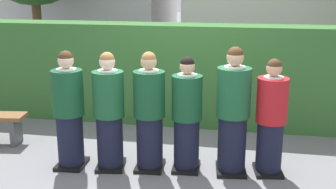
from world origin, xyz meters
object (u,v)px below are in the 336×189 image
Objects in this scene: student_front_row_4 at (233,114)px; student_in_red_blazer at (271,120)px; student_front_row_2 at (149,114)px; student_front_row_3 at (187,117)px; student_front_row_1 at (109,114)px; student_front_row_0 at (69,113)px.

student_in_red_blazer is at bearing 7.11° from student_front_row_4.
student_front_row_2 is 0.50m from student_front_row_3.
student_front_row_1 is at bearing -172.04° from student_front_row_3.
student_front_row_4 is (0.60, 0.03, 0.07)m from student_front_row_3.
student_front_row_0 is at bearing -173.89° from student_front_row_4.
student_front_row_4 is (1.10, 0.10, 0.04)m from student_front_row_2.
student_in_red_blazer is at bearing 6.30° from student_front_row_0.
student_front_row_3 is at bearing 7.56° from student_front_row_2.
student_front_row_4 reaches higher than student_front_row_1.
student_front_row_3 is at bearing 7.28° from student_front_row_0.
student_front_row_2 is 1.04× the size of student_in_red_blazer.
student_front_row_0 is at bearing -172.72° from student_front_row_3.
student_front_row_4 reaches higher than student_front_row_0.
student_front_row_2 is at bearing -174.91° from student_front_row_4.
student_front_row_3 reaches higher than student_in_red_blazer.
student_front_row_1 is 1.04× the size of student_in_red_blazer.
student_front_row_4 is 0.50m from student_in_red_blazer.
student_front_row_4 is at bearing 3.04° from student_front_row_3.
student_front_row_4 is (2.18, 0.23, 0.04)m from student_front_row_0.
student_front_row_2 is 1.59m from student_in_red_blazer.
student_front_row_2 is 1.10m from student_front_row_4.
student_front_row_1 is at bearing -171.67° from student_front_row_2.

